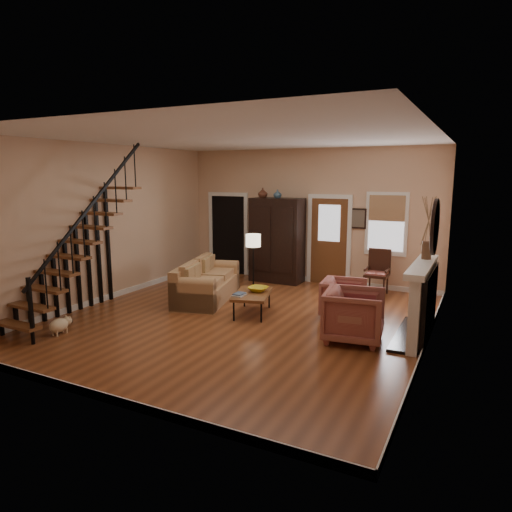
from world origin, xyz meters
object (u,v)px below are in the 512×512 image
at_px(sofa, 207,282).
at_px(coffee_table, 252,303).
at_px(armchair_right, 344,298).
at_px(armchair_left, 354,315).
at_px(armoire, 277,240).
at_px(side_chair, 377,272).
at_px(floor_lamp, 253,266).

relative_size(sofa, coffee_table, 1.93).
bearing_deg(coffee_table, armchair_right, 21.44).
height_order(sofa, armchair_left, armchair_left).
height_order(armoire, side_chair, armoire).
bearing_deg(armchair_left, floor_lamp, 50.85).
bearing_deg(armchair_left, coffee_table, 67.63).
bearing_deg(sofa, armchair_left, -31.85).
xyz_separation_m(sofa, armchair_left, (3.48, -1.04, 0.03)).
xyz_separation_m(coffee_table, floor_lamp, (-0.52, 1.05, 0.49)).
height_order(armoire, armchair_right, armoire).
relative_size(armoire, armchair_right, 2.63).
height_order(coffee_table, armchair_left, armchair_left).
relative_size(armoire, coffee_table, 1.91).
distance_m(armchair_left, side_chair, 3.11).
bearing_deg(side_chair, armchair_right, -96.30).
bearing_deg(floor_lamp, armchair_left, -31.09).
distance_m(sofa, armchair_right, 2.98).
distance_m(armoire, sofa, 2.43).
height_order(sofa, coffee_table, sofa).
bearing_deg(armoire, coffee_table, -75.34).
height_order(sofa, armchair_right, sofa).
height_order(armchair_left, armchair_right, armchair_left).
xyz_separation_m(sofa, side_chair, (3.18, 2.05, 0.11)).
distance_m(sofa, side_chair, 3.79).
distance_m(sofa, coffee_table, 1.45).
bearing_deg(sofa, armoire, 59.04).
distance_m(floor_lamp, side_chair, 2.79).
bearing_deg(armoire, armchair_right, -42.07).
height_order(armchair_right, floor_lamp, floor_lamp).
distance_m(armchair_right, side_chair, 1.93).
relative_size(armchair_right, side_chair, 0.78).
xyz_separation_m(armoire, sofa, (-0.63, -2.25, -0.65)).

